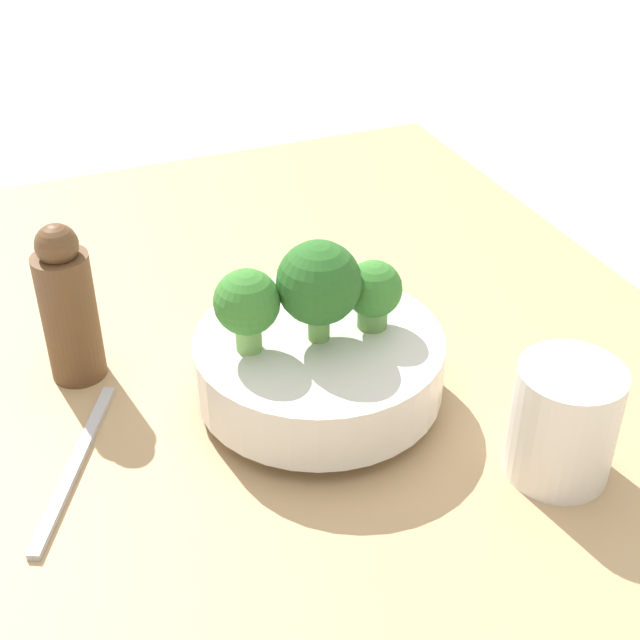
{
  "coord_description": "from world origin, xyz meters",
  "views": [
    {
      "loc": [
        0.57,
        -0.25,
        0.54
      ],
      "look_at": [
        0.0,
        -0.02,
        0.13
      ],
      "focal_mm": 50.0,
      "sensor_mm": 36.0,
      "label": 1
    }
  ],
  "objects_px": {
    "cup": "(564,422)",
    "fork": "(75,465)",
    "bowl": "(320,367)",
    "pepper_mill": "(68,307)"
  },
  "relations": [
    {
      "from": "pepper_mill",
      "to": "bowl",
      "type": "bearing_deg",
      "value": 56.99
    },
    {
      "from": "bowl",
      "to": "cup",
      "type": "xyz_separation_m",
      "value": [
        0.15,
        0.14,
        0.01
      ]
    },
    {
      "from": "bowl",
      "to": "fork",
      "type": "bearing_deg",
      "value": -89.18
    },
    {
      "from": "fork",
      "to": "cup",
      "type": "bearing_deg",
      "value": 67.52
    },
    {
      "from": "cup",
      "to": "fork",
      "type": "height_order",
      "value": "cup"
    },
    {
      "from": "bowl",
      "to": "cup",
      "type": "relative_size",
      "value": 2.17
    },
    {
      "from": "cup",
      "to": "pepper_mill",
      "type": "bearing_deg",
      "value": -129.52
    },
    {
      "from": "cup",
      "to": "pepper_mill",
      "type": "distance_m",
      "value": 0.43
    },
    {
      "from": "bowl",
      "to": "fork",
      "type": "xyz_separation_m",
      "value": [
        0.0,
        -0.22,
        -0.04
      ]
    },
    {
      "from": "bowl",
      "to": "pepper_mill",
      "type": "bearing_deg",
      "value": -123.01
    }
  ]
}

